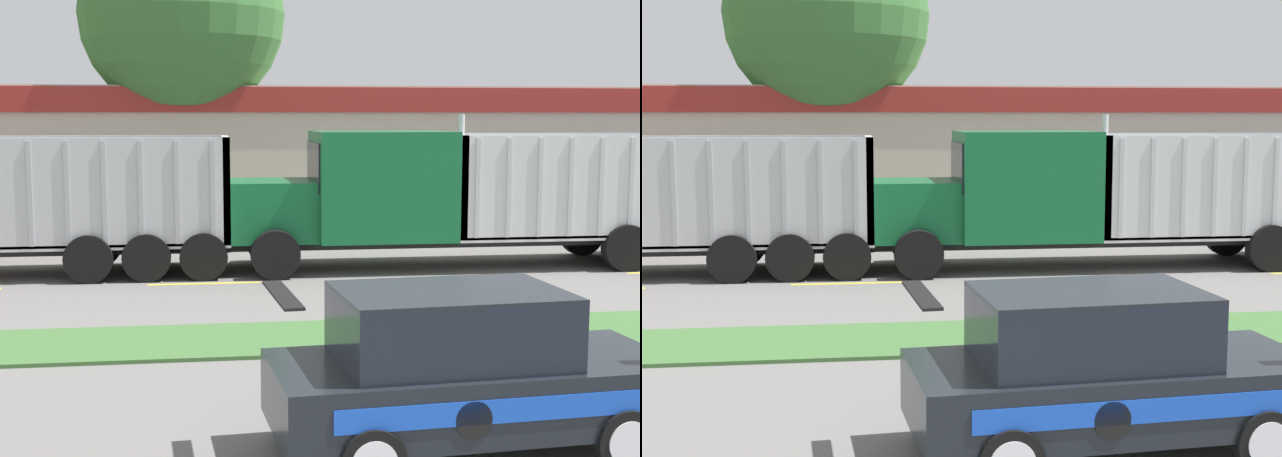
# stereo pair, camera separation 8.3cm
# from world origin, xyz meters

# --- Properties ---
(grass_verge) EXTENTS (120.00, 2.16, 0.06)m
(grass_verge) POSITION_xyz_m (0.00, 10.05, 0.03)
(grass_verge) COLOR #3D6633
(grass_verge) RESTS_ON ground_plane
(centre_line_4) EXTENTS (2.40, 0.14, 0.01)m
(centre_line_4) POSITION_xyz_m (-0.64, 15.13, 0.00)
(centre_line_4) COLOR yellow
(centre_line_4) RESTS_ON ground_plane
(centre_line_5) EXTENTS (2.40, 0.14, 0.01)m
(centre_line_5) POSITION_xyz_m (4.76, 15.13, 0.00)
(centre_line_5) COLOR yellow
(centre_line_5) RESTS_ON ground_plane
(dump_truck_mid) EXTENTS (11.08, 2.73, 3.61)m
(dump_truck_mid) POSITION_xyz_m (4.38, 16.64, 1.66)
(dump_truck_mid) COLOR black
(dump_truck_mid) RESTS_ON ground_plane
(rally_car) EXTENTS (4.38, 2.15, 1.81)m
(rally_car) POSITION_xyz_m (2.05, 5.06, 0.90)
(rally_car) COLOR black
(rally_car) RESTS_ON ground_plane
(store_building_backdrop) EXTENTS (34.47, 12.10, 4.54)m
(store_building_backdrop) POSITION_xyz_m (4.59, 30.87, 2.27)
(store_building_backdrop) COLOR #BCB29E
(store_building_backdrop) RESTS_ON ground_plane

